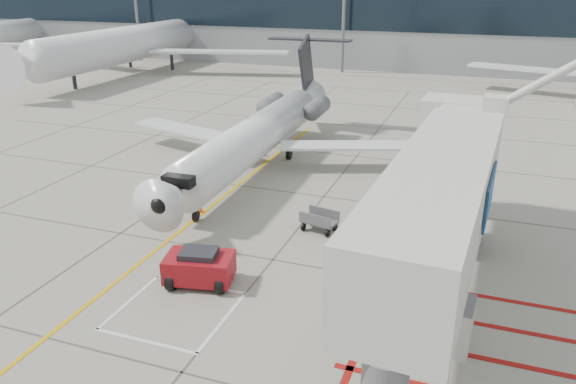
% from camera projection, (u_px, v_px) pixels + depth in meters
% --- Properties ---
extents(ground_plane, '(260.00, 260.00, 0.00)m').
position_uv_depth(ground_plane, '(235.00, 307.00, 21.38)').
color(ground_plane, gray).
rests_on(ground_plane, ground).
extents(regional_jet, '(22.60, 28.15, 7.23)m').
position_uv_depth(regional_jet, '(243.00, 122.00, 33.17)').
color(regional_jet, silver).
rests_on(regional_jet, ground_plane).
extents(jet_bridge, '(10.80, 20.95, 8.18)m').
position_uv_depth(jet_bridge, '(437.00, 215.00, 19.30)').
color(jet_bridge, silver).
rests_on(jet_bridge, ground_plane).
extents(pushback_tug, '(2.99, 2.22, 1.57)m').
position_uv_depth(pushback_tug, '(199.00, 266.00, 22.74)').
color(pushback_tug, maroon).
rests_on(pushback_tug, ground_plane).
extents(baggage_cart, '(1.87, 1.39, 1.07)m').
position_uv_depth(baggage_cart, '(319.00, 221.00, 27.51)').
color(baggage_cart, '#515155').
rests_on(baggage_cart, ground_plane).
extents(ground_power_unit, '(2.44, 1.53, 1.86)m').
position_uv_depth(ground_power_unit, '(436.00, 321.00, 18.90)').
color(ground_power_unit, beige).
rests_on(ground_power_unit, ground_plane).
extents(cone_nose, '(0.33, 0.33, 0.45)m').
position_uv_depth(cone_nose, '(200.00, 208.00, 29.76)').
color(cone_nose, '#DE5B0B').
rests_on(cone_nose, ground_plane).
extents(cone_side, '(0.36, 0.36, 0.51)m').
position_uv_depth(cone_side, '(365.00, 225.00, 27.75)').
color(cone_side, red).
rests_on(cone_side, ground_plane).
extents(terminal_building, '(180.00, 28.00, 14.00)m').
position_uv_depth(terminal_building, '(515.00, 11.00, 76.96)').
color(terminal_building, gray).
rests_on(terminal_building, ground_plane).
extents(terminal_glass_band, '(180.00, 0.10, 6.00)m').
position_uv_depth(terminal_glass_band, '(518.00, 9.00, 64.29)').
color(terminal_glass_band, black).
rests_on(terminal_glass_band, ground_plane).
extents(bg_aircraft_b, '(38.57, 42.86, 12.86)m').
position_uv_depth(bg_aircraft_b, '(137.00, 19.00, 70.23)').
color(bg_aircraft_b, silver).
rests_on(bg_aircraft_b, ground_plane).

